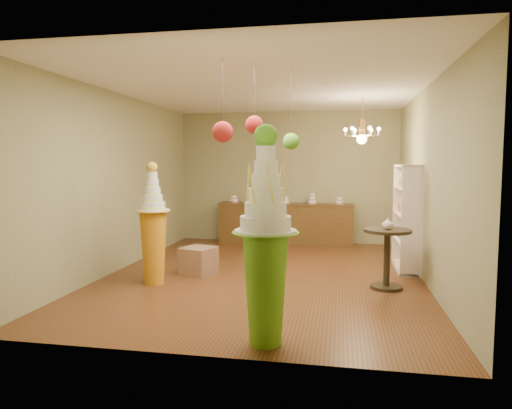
% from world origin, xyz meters
% --- Properties ---
extents(floor, '(6.50, 6.50, 0.00)m').
position_xyz_m(floor, '(0.00, 0.00, 0.00)').
color(floor, '#552F17').
rests_on(floor, ground).
extents(ceiling, '(6.50, 6.50, 0.00)m').
position_xyz_m(ceiling, '(0.00, 0.00, 3.00)').
color(ceiling, white).
rests_on(ceiling, ground).
extents(wall_back, '(5.00, 0.04, 3.00)m').
position_xyz_m(wall_back, '(0.00, 3.25, 1.50)').
color(wall_back, gray).
rests_on(wall_back, ground).
extents(wall_front, '(5.00, 0.04, 3.00)m').
position_xyz_m(wall_front, '(0.00, -3.25, 1.50)').
color(wall_front, gray).
rests_on(wall_front, ground).
extents(wall_left, '(0.04, 6.50, 3.00)m').
position_xyz_m(wall_left, '(-2.50, 0.00, 1.50)').
color(wall_left, gray).
rests_on(wall_left, ground).
extents(wall_right, '(0.04, 6.50, 3.00)m').
position_xyz_m(wall_right, '(2.50, 0.00, 1.50)').
color(wall_right, gray).
rests_on(wall_right, ground).
extents(pedestal_green, '(0.78, 0.78, 2.20)m').
position_xyz_m(pedestal_green, '(0.49, -2.85, 0.87)').
color(pedestal_green, '#68B127').
rests_on(pedestal_green, floor).
extents(pedestal_orange, '(0.55, 0.55, 1.84)m').
position_xyz_m(pedestal_orange, '(-1.54, -0.87, 0.72)').
color(pedestal_orange, orange).
rests_on(pedestal_orange, floor).
extents(burlap_riser, '(0.62, 0.62, 0.45)m').
position_xyz_m(burlap_riser, '(-1.07, -0.17, 0.22)').
color(burlap_riser, '#826147').
rests_on(burlap_riser, floor).
extents(sideboard, '(3.04, 0.54, 1.16)m').
position_xyz_m(sideboard, '(0.00, 2.97, 0.48)').
color(sideboard, '#55391A').
rests_on(sideboard, floor).
extents(shelving_unit, '(0.33, 1.20, 1.80)m').
position_xyz_m(shelving_unit, '(2.34, 0.80, 0.90)').
color(shelving_unit, '#F2E2D1').
rests_on(shelving_unit, floor).
extents(round_table, '(0.75, 0.75, 0.88)m').
position_xyz_m(round_table, '(1.89, -0.51, 0.57)').
color(round_table, black).
rests_on(round_table, floor).
extents(vase, '(0.18, 0.18, 0.17)m').
position_xyz_m(vase, '(1.89, -0.51, 0.96)').
color(vase, '#F2E2D1').
rests_on(vase, round_table).
extents(pom_red_left, '(0.24, 0.24, 0.94)m').
position_xyz_m(pom_red_left, '(-0.11, -2.18, 2.18)').
color(pom_red_left, '#3C342B').
rests_on(pom_red_left, ceiling).
extents(pom_green_mid, '(0.21, 0.21, 1.01)m').
position_xyz_m(pom_green_mid, '(0.59, -1.48, 2.10)').
color(pom_green_mid, '#3C342B').
rests_on(pom_green_mid, ceiling).
extents(pom_red_right, '(0.21, 0.21, 0.83)m').
position_xyz_m(pom_red_right, '(0.20, -1.92, 2.28)').
color(pom_red_right, '#3C342B').
rests_on(pom_red_right, ceiling).
extents(chandelier, '(0.72, 0.72, 0.85)m').
position_xyz_m(chandelier, '(1.57, 1.06, 2.30)').
color(chandelier, '#E9A252').
rests_on(chandelier, ceiling).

